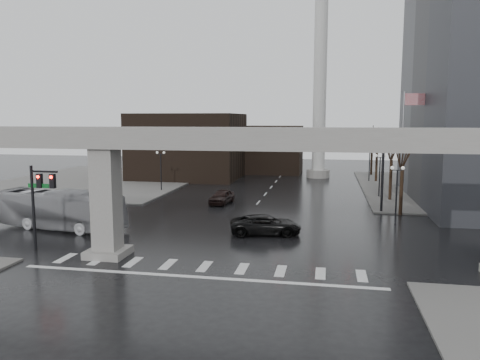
{
  "coord_description": "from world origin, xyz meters",
  "views": [
    {
      "loc": [
        7.46,
        -28.54,
        9.23
      ],
      "look_at": [
        0.79,
        6.84,
        4.5
      ],
      "focal_mm": 35.0,
      "sensor_mm": 36.0,
      "label": 1
    }
  ],
  "objects_px": {
    "signal_mast_arm": "(344,153)",
    "pickup_truck": "(266,225)",
    "far_car": "(222,197)",
    "city_bus": "(59,210)"
  },
  "relations": [
    {
      "from": "far_car",
      "to": "city_bus",
      "type": "bearing_deg",
      "value": -119.87
    },
    {
      "from": "pickup_truck",
      "to": "city_bus",
      "type": "relative_size",
      "value": 0.48
    },
    {
      "from": "signal_mast_arm",
      "to": "far_car",
      "type": "relative_size",
      "value": 2.71
    },
    {
      "from": "signal_mast_arm",
      "to": "pickup_truck",
      "type": "bearing_deg",
      "value": -119.94
    },
    {
      "from": "signal_mast_arm",
      "to": "pickup_truck",
      "type": "relative_size",
      "value": 2.13
    },
    {
      "from": "city_bus",
      "to": "signal_mast_arm",
      "type": "bearing_deg",
      "value": -52.01
    },
    {
      "from": "signal_mast_arm",
      "to": "far_car",
      "type": "bearing_deg",
      "value": 171.98
    },
    {
      "from": "signal_mast_arm",
      "to": "city_bus",
      "type": "xyz_separation_m",
      "value": [
        -23.6,
        -12.23,
        -4.18
      ]
    },
    {
      "from": "signal_mast_arm",
      "to": "far_car",
      "type": "xyz_separation_m",
      "value": [
        -12.82,
        1.81,
        -5.07
      ]
    },
    {
      "from": "pickup_truck",
      "to": "far_car",
      "type": "distance_m",
      "value": 14.31
    }
  ]
}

